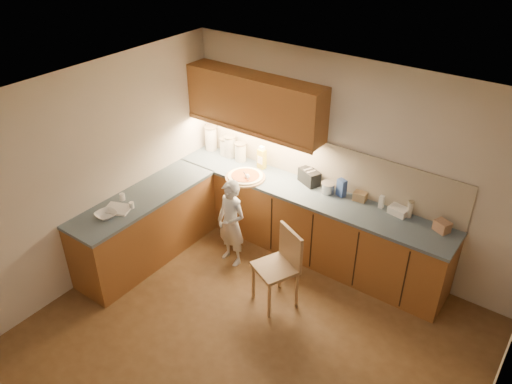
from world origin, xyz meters
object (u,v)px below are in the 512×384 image
(child, at_px, (231,223))
(wooden_chair, at_px, (281,262))
(pizza_on_board, at_px, (245,177))
(oil_jug, at_px, (262,158))
(toaster, at_px, (309,177))

(child, bearing_deg, wooden_chair, -7.11)
(pizza_on_board, xyz_separation_m, oil_jug, (0.01, 0.35, 0.13))
(wooden_chair, bearing_deg, child, -169.72)
(child, height_order, oil_jug, oil_jug)
(pizza_on_board, bearing_deg, oil_jug, 88.49)
(child, relative_size, toaster, 3.55)
(oil_jug, bearing_deg, child, -79.00)
(pizza_on_board, distance_m, child, 0.68)
(pizza_on_board, bearing_deg, wooden_chair, -35.56)
(pizza_on_board, height_order, toaster, pizza_on_board)
(pizza_on_board, relative_size, toaster, 1.58)
(wooden_chair, distance_m, oil_jug, 1.64)
(child, distance_m, toaster, 1.16)
(child, distance_m, oil_jug, 1.03)
(wooden_chair, height_order, oil_jug, oil_jug)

